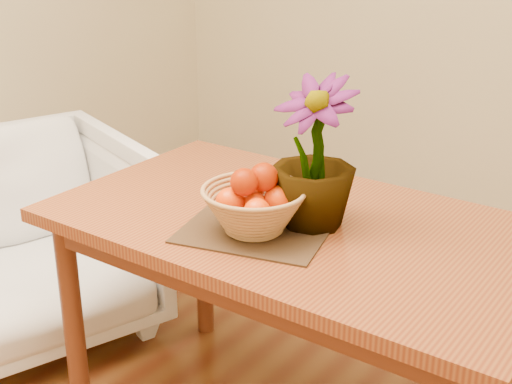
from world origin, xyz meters
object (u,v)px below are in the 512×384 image
Objects in this scene: wicker_basket at (254,211)px; armchair at (28,231)px; table at (299,248)px; potted_plant at (314,154)px.

wicker_basket reaches higher than armchair.
table is 1.19m from armchair.
potted_plant is (0.04, -0.01, 0.29)m from table.
potted_plant is at bearing -68.08° from armchair.
table is at bearing 172.38° from potted_plant.
wicker_basket is at bearing -110.84° from table.
wicker_basket is at bearing -74.80° from armchair.
wicker_basket is (-0.05, -0.14, 0.15)m from table.
table is 0.21m from wicker_basket.
wicker_basket is 0.68× the size of potted_plant.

